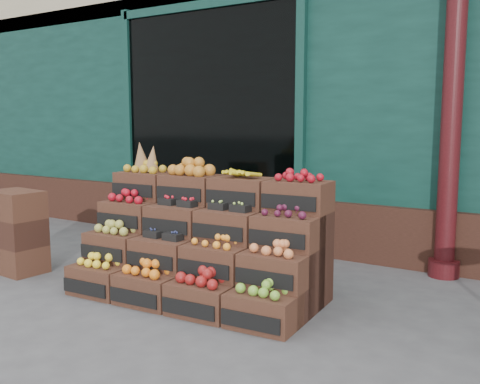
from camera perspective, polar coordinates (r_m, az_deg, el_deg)
The scene contains 5 objects.
ground at distance 4.03m, azimuth -2.99°, elevation -13.41°, with size 60.00×60.00×0.00m, color #4B4B4E.
shop_facade at distance 8.52m, azimuth 17.79°, elevation 13.69°, with size 12.00×6.24×4.80m.
crate_display at distance 4.48m, azimuth -4.05°, elevation -6.05°, with size 2.06×1.10×1.26m.
spare_crates at distance 5.55m, azimuth -22.70°, elevation -3.92°, with size 0.55×0.40×0.79m.
shopkeeper at distance 7.37m, azimuth -2.80°, elevation 4.57°, with size 0.77×0.50×2.11m, color #1C6232.
Camera 1 is at (2.18, -3.07, 1.45)m, focal length 40.00 mm.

